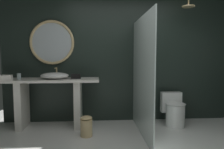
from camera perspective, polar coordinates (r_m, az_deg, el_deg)
back_wall_panel at (r=4.27m, az=3.28°, el=4.83°), size 4.80×0.10×2.60m
vanity_counter at (r=4.05m, az=-16.45°, el=-5.78°), size 1.80×0.57×0.90m
vessel_sink at (r=3.97m, az=-15.33°, el=-0.30°), size 0.52×0.42×0.20m
tumbler_cup at (r=4.11m, az=-24.01°, el=-0.45°), size 0.07×0.07×0.11m
tissue_box at (r=3.94m, az=-9.78°, el=-0.48°), size 0.17×0.11×0.09m
round_wall_mirror at (r=4.25m, az=-16.02°, el=8.38°), size 0.86×0.05×0.86m
shower_glass_panel at (r=3.50m, az=8.17°, el=-0.46°), size 0.02×1.57×1.97m
rain_shower_head at (r=4.30m, az=20.08°, el=17.24°), size 0.23×0.23×0.28m
toilet at (r=4.21m, az=16.52°, el=-9.44°), size 0.40×0.52×0.61m
waste_bin at (r=3.56m, az=-6.98°, el=-13.76°), size 0.20×0.20×0.34m
folded_hand_towel at (r=4.05m, az=-27.41°, el=-0.78°), size 0.28×0.20×0.09m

